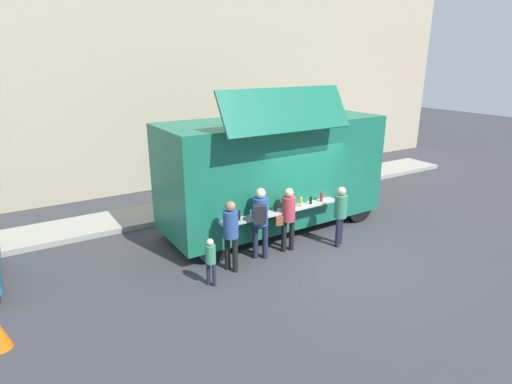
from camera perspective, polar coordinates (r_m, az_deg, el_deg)
name	(u,v)px	position (r m, az deg, el deg)	size (l,w,h in m)	color
ground_plane	(332,255)	(10.52, 10.41, -8.53)	(60.00, 60.00, 0.00)	#38383D
curb_strip	(110,222)	(12.84, -19.58, -3.97)	(28.00, 1.60, 0.15)	#9E998E
building_behind	(97,42)	(16.04, -21.09, 18.79)	(32.00, 2.40, 10.39)	#B9AA8C
food_truck_main	(274,171)	(11.45, 2.45, 2.98)	(6.26, 2.97, 4.01)	#186B4F
trash_bin	(329,173)	(15.96, 10.03, 2.55)	(0.60, 0.60, 0.97)	#2E5C38
customer_front_ordering	(288,214)	(10.21, 4.42, -3.09)	(0.54, 0.34, 1.65)	black
customer_mid_with_backpack	(260,217)	(9.73, 0.60, -3.42)	(0.51, 0.58, 1.78)	#1E2437
customer_rear_waiting	(231,230)	(9.24, -3.50, -5.25)	(0.34, 0.34, 1.68)	black
customer_extra_browsing	(340,211)	(10.71, 11.59, -2.59)	(0.32, 0.32, 1.59)	#1D2139
child_near_queue	(211,258)	(8.83, -6.28, -9.03)	(0.22, 0.22, 1.09)	#1E2536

